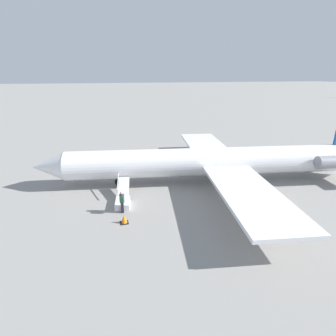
{
  "coord_description": "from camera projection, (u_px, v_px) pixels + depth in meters",
  "views": [
    {
      "loc": [
        9.98,
        21.64,
        9.87
      ],
      "look_at": [
        4.03,
        0.15,
        1.84
      ],
      "focal_mm": 28.0,
      "sensor_mm": 36.0,
      "label": 1
    }
  ],
  "objects": [
    {
      "name": "ground_plane",
      "position": [
        207.0,
        182.0,
        25.47
      ],
      "size": [
        600.0,
        600.0,
        0.0
      ],
      "primitive_type": "plane",
      "color": "gray"
    },
    {
      "name": "airplane_main",
      "position": [
        219.0,
        161.0,
        24.86
      ],
      "size": [
        32.59,
        25.08,
        6.92
      ],
      "rotation": [
        0.0,
        0.0,
        -0.17
      ],
      "color": "white",
      "rests_on": "ground"
    },
    {
      "name": "boarding_stairs",
      "position": [
        123.0,
        199.0,
        21.0
      ],
      "size": [
        1.67,
        4.13,
        1.72
      ],
      "rotation": [
        0.0,
        0.0,
        -1.74
      ],
      "color": "silver",
      "rests_on": "ground"
    },
    {
      "name": "passenger",
      "position": [
        122.0,
        201.0,
        19.44
      ],
      "size": [
        0.38,
        0.56,
        1.74
      ],
      "rotation": [
        0.0,
        0.0,
        -1.74
      ],
      "color": "#23232D",
      "rests_on": "ground"
    },
    {
      "name": "traffic_cone_near_stairs",
      "position": [
        124.0,
        219.0,
        18.31
      ],
      "size": [
        0.57,
        0.57,
        0.63
      ],
      "color": "black",
      "rests_on": "ground"
    }
  ]
}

